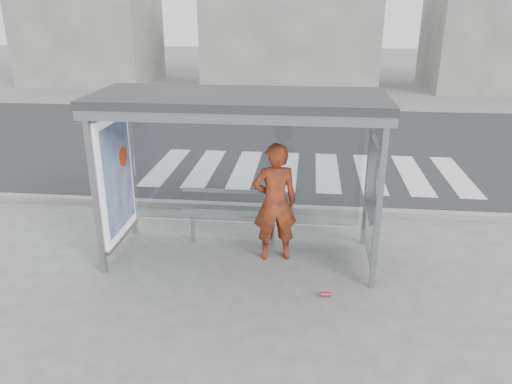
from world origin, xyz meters
TOP-DOWN VIEW (x-y plane):
  - ground at (0.00, 0.00)m, footprint 80.00×80.00m
  - road at (0.00, 7.00)m, footprint 30.00×10.00m
  - curb at (0.00, 1.95)m, footprint 30.00×0.18m
  - crosswalk at (1.00, 4.50)m, footprint 7.55×3.00m
  - bus_shelter at (-0.37, 0.06)m, footprint 4.25×1.65m
  - building_left at (-10.00, 18.00)m, footprint 6.00×5.00m
  - building_center at (0.00, 18.00)m, footprint 8.00×5.00m
  - building_right at (9.00, 18.00)m, footprint 5.00×5.00m
  - person at (0.54, 0.04)m, footprint 0.78×0.60m
  - bench at (-0.20, 0.50)m, footprint 1.75×0.32m
  - soda_can at (1.33, -1.03)m, footprint 0.14×0.09m

SIDE VIEW (x-z plane):
  - ground at x=0.00m, z-range 0.00..0.00m
  - crosswalk at x=1.00m, z-range 0.00..0.00m
  - road at x=0.00m, z-range 0.00..0.01m
  - soda_can at x=1.33m, z-range 0.00..0.07m
  - curb at x=0.00m, z-range 0.00..0.12m
  - bench at x=-0.20m, z-range 0.09..0.99m
  - person at x=0.54m, z-range 0.00..1.91m
  - bus_shelter at x=-0.37m, z-range 0.67..3.29m
  - building_center at x=0.00m, z-range 0.00..5.00m
  - building_left at x=-10.00m, z-range 0.00..6.00m
  - building_right at x=9.00m, z-range 0.00..7.00m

